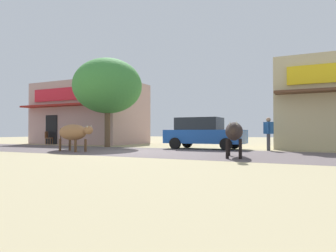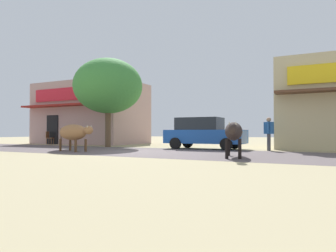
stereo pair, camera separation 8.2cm
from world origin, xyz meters
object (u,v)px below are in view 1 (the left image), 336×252
object	(u,v)px
cafe_chair_near_tree	(48,137)
parked_hatchback_car	(203,133)
cow_near_brown	(73,132)
cow_far_dark	(234,132)
roadside_tree	(108,86)
pedestrian_by_shop	(268,131)

from	to	relation	value
cafe_chair_near_tree	parked_hatchback_car	bearing A→B (deg)	-2.95
cow_near_brown	cow_far_dark	xyz separation A→B (m)	(7.38, 0.06, 0.03)
roadside_tree	cafe_chair_near_tree	xyz separation A→B (m)	(-6.17, 1.21, -3.08)
cow_near_brown	cafe_chair_near_tree	distance (m)	8.96
pedestrian_by_shop	cafe_chair_near_tree	bearing A→B (deg)	177.91
cow_near_brown	pedestrian_by_shop	size ratio (longest dim) A/B	1.63
cow_near_brown	parked_hatchback_car	bearing A→B (deg)	44.66
parked_hatchback_car	roadside_tree	bearing A→B (deg)	-174.06
cow_near_brown	pedestrian_by_shop	world-z (taller)	pedestrian_by_shop
cafe_chair_near_tree	roadside_tree	bearing A→B (deg)	-11.10
pedestrian_by_shop	cafe_chair_near_tree	distance (m)	15.21
roadside_tree	cow_far_dark	bearing A→B (deg)	-24.67
roadside_tree	parked_hatchback_car	xyz separation A→B (m)	(5.75, 0.60, -2.75)
cow_near_brown	cafe_chair_near_tree	size ratio (longest dim) A/B	2.80
roadside_tree	pedestrian_by_shop	distance (m)	9.43
roadside_tree	cafe_chair_near_tree	size ratio (longest dim) A/B	5.68
parked_hatchback_car	cafe_chair_near_tree	world-z (taller)	parked_hatchback_car
roadside_tree	cow_near_brown	xyz separation A→B (m)	(1.13, -3.97, -2.73)
cow_near_brown	cafe_chair_near_tree	bearing A→B (deg)	144.62
cow_far_dark	cafe_chair_near_tree	size ratio (longest dim) A/B	2.98
pedestrian_by_shop	cafe_chair_near_tree	xyz separation A→B (m)	(-15.20, 0.55, -0.41)
parked_hatchback_car	pedestrian_by_shop	xyz separation A→B (m)	(3.27, 0.06, 0.08)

